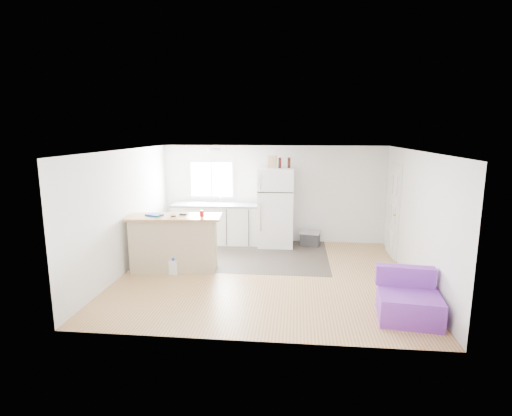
# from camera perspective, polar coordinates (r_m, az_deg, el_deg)

# --- Properties ---
(room) EXTENTS (5.51, 5.01, 2.41)m
(room) POSITION_cam_1_polar(r_m,az_deg,el_deg) (7.52, 1.31, -0.94)
(room) COLOR #9A6740
(room) RESTS_ON ground
(vinyl_zone) EXTENTS (4.05, 2.50, 0.00)m
(vinyl_zone) POSITION_cam_1_polar(r_m,az_deg,el_deg) (9.11, -2.67, -6.61)
(vinyl_zone) COLOR #322A25
(vinyl_zone) RESTS_ON floor
(window) EXTENTS (1.18, 0.06, 0.98)m
(window) POSITION_cam_1_polar(r_m,az_deg,el_deg) (10.13, -6.35, 4.08)
(window) COLOR white
(window) RESTS_ON back_wall
(interior_door) EXTENTS (0.11, 0.92, 2.10)m
(interior_door) POSITION_cam_1_polar(r_m,az_deg,el_deg) (9.31, 19.06, -0.38)
(interior_door) COLOR white
(interior_door) RESTS_ON right_wall
(ceiling_fixture) EXTENTS (0.30, 0.30, 0.07)m
(ceiling_fixture) POSITION_cam_1_polar(r_m,az_deg,el_deg) (8.73, -5.98, 8.34)
(ceiling_fixture) COLOR white
(ceiling_fixture) RESTS_ON ceiling
(kitchen_cabinets) EXTENTS (2.24, 0.76, 1.28)m
(kitchen_cabinets) POSITION_cam_1_polar(r_m,az_deg,el_deg) (9.95, -5.45, -2.15)
(kitchen_cabinets) COLOR white
(kitchen_cabinets) RESTS_ON floor
(peninsula) EXTENTS (1.86, 0.86, 1.11)m
(peninsula) POSITION_cam_1_polar(r_m,az_deg,el_deg) (8.14, -11.60, -4.87)
(peninsula) COLOR tan
(peninsula) RESTS_ON floor
(refrigerator) EXTENTS (0.84, 0.80, 1.89)m
(refrigerator) POSITION_cam_1_polar(r_m,az_deg,el_deg) (9.61, 2.86, 0.12)
(refrigerator) COLOR white
(refrigerator) RESTS_ON floor
(cooler) EXTENTS (0.53, 0.41, 0.36)m
(cooler) POSITION_cam_1_polar(r_m,az_deg,el_deg) (9.83, 7.72, -4.28)
(cooler) COLOR #302F32
(cooler) RESTS_ON floor
(purple_seat) EXTENTS (0.96, 0.92, 0.72)m
(purple_seat) POSITION_cam_1_polar(r_m,az_deg,el_deg) (6.50, 20.91, -12.32)
(purple_seat) COLOR purple
(purple_seat) RESTS_ON floor
(cleaner_jug) EXTENTS (0.16, 0.13, 0.34)m
(cleaner_jug) POSITION_cam_1_polar(r_m,az_deg,el_deg) (7.99, -11.71, -8.28)
(cleaner_jug) COLOR white
(cleaner_jug) RESTS_ON floor
(mop) EXTENTS (0.23, 0.33, 1.18)m
(mop) POSITION_cam_1_polar(r_m,az_deg,el_deg) (8.23, -14.02, -7.20)
(mop) COLOR green
(mop) RESTS_ON floor
(red_cup) EXTENTS (0.11, 0.11, 0.12)m
(red_cup) POSITION_cam_1_polar(r_m,az_deg,el_deg) (7.84, -7.75, -0.78)
(red_cup) COLOR red
(red_cup) RESTS_ON peninsula
(blue_tray) EXTENTS (0.36, 0.32, 0.04)m
(blue_tray) POSITION_cam_1_polar(r_m,az_deg,el_deg) (8.09, -14.32, -0.96)
(blue_tray) COLOR #1344B7
(blue_tray) RESTS_ON peninsula
(tool_a) EXTENTS (0.15, 0.08, 0.03)m
(tool_a) POSITION_cam_1_polar(r_m,az_deg,el_deg) (8.04, -10.38, -0.90)
(tool_a) COLOR black
(tool_a) RESTS_ON peninsula
(tool_b) EXTENTS (0.10, 0.05, 0.03)m
(tool_b) POSITION_cam_1_polar(r_m,az_deg,el_deg) (7.92, -11.74, -1.14)
(tool_b) COLOR black
(tool_b) RESTS_ON peninsula
(cardboard_box) EXTENTS (0.21, 0.11, 0.30)m
(cardboard_box) POSITION_cam_1_polar(r_m,az_deg,el_deg) (9.40, 2.33, 6.62)
(cardboard_box) COLOR tan
(cardboard_box) RESTS_ON refrigerator
(bottle_left) EXTENTS (0.07, 0.07, 0.25)m
(bottle_left) POSITION_cam_1_polar(r_m,az_deg,el_deg) (9.40, 3.43, 6.45)
(bottle_left) COLOR #341109
(bottle_left) RESTS_ON refrigerator
(bottle_right) EXTENTS (0.09, 0.09, 0.25)m
(bottle_right) POSITION_cam_1_polar(r_m,az_deg,el_deg) (9.45, 4.74, 6.46)
(bottle_right) COLOR #341109
(bottle_right) RESTS_ON refrigerator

